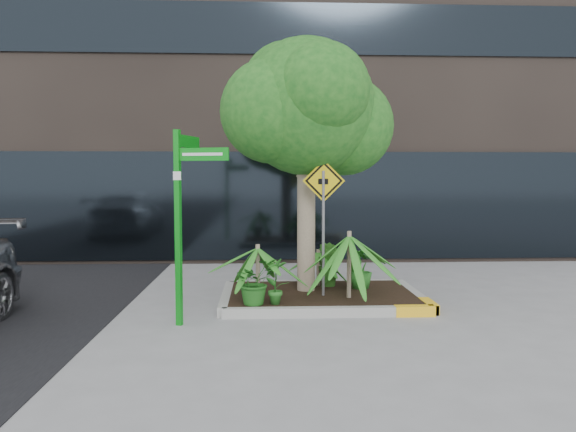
{
  "coord_description": "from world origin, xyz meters",
  "views": [
    {
      "loc": [
        -0.8,
        -9.04,
        2.1
      ],
      "look_at": [
        -0.37,
        0.2,
        1.45
      ],
      "focal_mm": 35.0,
      "sensor_mm": 36.0,
      "label": 1
    }
  ],
  "objects": [
    {
      "name": "shrub_c",
      "position": [
        -0.59,
        -0.55,
        0.51
      ],
      "size": [
        0.54,
        0.54,
        0.72
      ],
      "primitive_type": "imported",
      "rotation": [
        0.0,
        0.0,
        3.89
      ],
      "color": "#256820",
      "rests_on": "planter"
    },
    {
      "name": "palm_left",
      "position": [
        -0.87,
        -0.18,
        0.97
      ],
      "size": [
        0.99,
        0.99,
        1.1
      ],
      "color": "gray",
      "rests_on": "ground"
    },
    {
      "name": "cattle_sign",
      "position": [
        0.2,
        -0.02,
        1.66
      ],
      "size": [
        0.68,
        0.17,
        2.23
      ],
      "rotation": [
        0.0,
        0.0,
        -0.17
      ],
      "color": "slate",
      "rests_on": "ground"
    },
    {
      "name": "street_sign_post",
      "position": [
        -1.91,
        -1.11,
        1.7
      ],
      "size": [
        0.79,
        0.96,
        2.75
      ],
      "rotation": [
        0.0,
        0.0,
        -0.29
      ],
      "color": "#0C8617",
      "rests_on": "ground"
    },
    {
      "name": "palm_back",
      "position": [
        0.21,
        0.9,
        0.75
      ],
      "size": [
        0.73,
        0.73,
        0.81
      ],
      "color": "gray",
      "rests_on": "ground"
    },
    {
      "name": "shrub_b",
      "position": [
        0.92,
        0.6,
        0.5
      ],
      "size": [
        0.56,
        0.56,
        0.71
      ],
      "primitive_type": "imported",
      "rotation": [
        0.0,
        0.0,
        2.24
      ],
      "color": "#267122",
      "rests_on": "planter"
    },
    {
      "name": "ground",
      "position": [
        0.0,
        0.0,
        0.0
      ],
      "size": [
        80.0,
        80.0,
        0.0
      ],
      "primitive_type": "plane",
      "color": "gray",
      "rests_on": "ground"
    },
    {
      "name": "tree",
      "position": [
        -0.04,
        0.52,
        3.27
      ],
      "size": [
        2.99,
        2.65,
        4.48
      ],
      "color": "gray",
      "rests_on": "ground"
    },
    {
      "name": "building",
      "position": [
        0.5,
        8.5,
        7.5
      ],
      "size": [
        18.0,
        8.0,
        15.0
      ],
      "primitive_type": "cube",
      "color": "#2D2621",
      "rests_on": "ground"
    },
    {
      "name": "shrub_d",
      "position": [
        0.4,
        0.78,
        0.55
      ],
      "size": [
        0.58,
        0.58,
        0.81
      ],
      "primitive_type": "imported",
      "rotation": [
        0.0,
        0.0,
        5.1
      ],
      "color": "#29611C",
      "rests_on": "planter"
    },
    {
      "name": "planter",
      "position": [
        0.23,
        0.27,
        0.1
      ],
      "size": [
        3.35,
        2.36,
        0.15
      ],
      "color": "#9E9E99",
      "rests_on": "ground"
    },
    {
      "name": "shrub_a",
      "position": [
        -0.92,
        -0.55,
        0.51
      ],
      "size": [
        0.89,
        0.89,
        0.71
      ],
      "primitive_type": "imported",
      "rotation": [
        0.0,
        0.0,
        0.59
      ],
      "color": "#1C5718",
      "rests_on": "planter"
    },
    {
      "name": "palm_front",
      "position": [
        0.6,
        -0.14,
        1.16
      ],
      "size": [
        1.21,
        1.21,
        1.35
      ],
      "color": "gray",
      "rests_on": "ground"
    }
  ]
}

